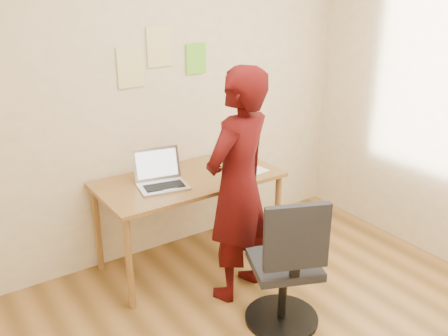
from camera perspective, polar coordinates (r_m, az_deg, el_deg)
room at (r=2.57m, az=11.00°, el=1.72°), size 3.58×3.58×2.78m
desk at (r=3.86m, az=-4.04°, el=-2.30°), size 1.40×0.70×0.74m
laptop at (r=3.69m, az=-7.22°, el=-1.19°), size 0.40×0.37×0.25m
paper_sheet at (r=4.00m, az=2.44°, el=-0.02°), size 0.28×0.36×0.00m
phone at (r=3.80m, az=0.70°, el=-1.13°), size 0.12×0.14×0.01m
wall_note_left at (r=3.80m, az=-10.61°, el=11.25°), size 0.21×0.00×0.30m
wall_note_mid at (r=3.88m, az=-7.35°, el=13.61°), size 0.21×0.00×0.30m
wall_note_right at (r=4.05m, az=-3.19°, el=12.37°), size 0.18×0.00×0.24m
office_chair at (r=3.28m, az=7.20°, el=-11.85°), size 0.55×0.56×0.95m
person at (r=3.42m, az=1.61°, el=-2.13°), size 0.71×0.58×1.67m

